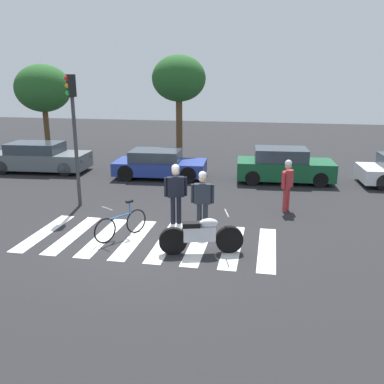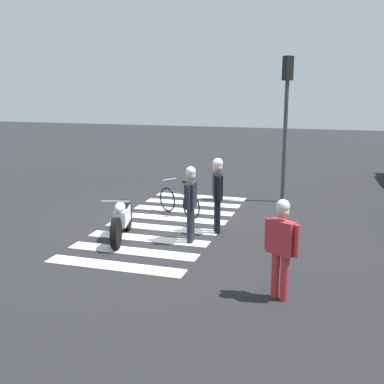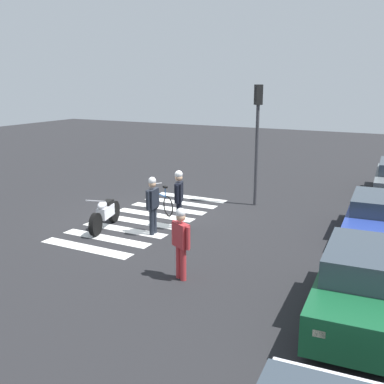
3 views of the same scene
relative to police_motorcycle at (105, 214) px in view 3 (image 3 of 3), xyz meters
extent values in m
plane|color=#232326|center=(-1.51, 0.59, -0.48)|extent=(60.00, 60.00, 0.00)
cylinder|color=black|center=(0.69, 0.18, -0.13)|extent=(0.71, 0.31, 0.70)
cylinder|color=black|center=(-0.68, -0.18, -0.13)|extent=(0.71, 0.31, 0.70)
cube|color=silver|center=(-0.04, -0.01, 0.05)|extent=(0.84, 0.47, 0.36)
ellipsoid|color=silver|center=(0.18, 0.05, 0.32)|extent=(0.53, 0.35, 0.24)
cube|color=black|center=(-0.24, -0.06, 0.29)|extent=(0.49, 0.34, 0.12)
cylinder|color=#A5A5AD|center=(0.62, 0.16, 0.57)|extent=(0.19, 0.61, 0.04)
torus|color=black|center=(-2.63, 0.18, -0.13)|extent=(0.41, 0.60, 0.70)
torus|color=black|center=(-2.05, 1.07, -0.13)|extent=(0.41, 0.60, 0.70)
cylinder|color=#1E4C8C|center=(-2.34, 0.63, 0.15)|extent=(0.48, 0.71, 0.04)
cylinder|color=#1E4C8C|center=(-2.16, 0.89, 0.32)|extent=(0.04, 0.04, 0.34)
cube|color=black|center=(-2.16, 0.89, 0.50)|extent=(0.19, 0.22, 0.06)
cylinder|color=#99999E|center=(-2.57, 0.27, 0.47)|extent=(0.40, 0.27, 0.03)
cylinder|color=black|center=(-1.02, 2.05, -0.05)|extent=(0.14, 0.14, 0.85)
cylinder|color=black|center=(-1.19, 1.99, -0.05)|extent=(0.14, 0.14, 0.85)
cube|color=black|center=(-1.11, 2.02, 0.68)|extent=(0.54, 0.36, 0.60)
sphere|color=tan|center=(-1.11, 2.02, 1.13)|extent=(0.23, 0.23, 0.23)
cylinder|color=black|center=(-0.82, 2.12, 0.68)|extent=(0.09, 0.09, 0.57)
cylinder|color=black|center=(-1.39, 1.92, 0.68)|extent=(0.09, 0.09, 0.57)
sphere|color=white|center=(-1.11, 2.02, 1.24)|extent=(0.24, 0.24, 0.24)
cylinder|color=#1E232D|center=(-0.32, 1.60, -0.07)|extent=(0.14, 0.14, 0.81)
cylinder|color=#1E232D|center=(-0.14, 1.62, -0.07)|extent=(0.14, 0.14, 0.81)
cube|color=#1E232D|center=(-0.23, 1.61, 0.63)|extent=(0.49, 0.24, 0.58)
sphere|color=tan|center=(-0.23, 1.61, 1.06)|extent=(0.22, 0.22, 0.22)
cylinder|color=#1E232D|center=(-0.52, 1.58, 0.63)|extent=(0.09, 0.09, 0.55)
cylinder|color=#1E232D|center=(0.05, 1.64, 0.63)|extent=(0.09, 0.09, 0.55)
sphere|color=white|center=(-0.23, 1.61, 1.16)|extent=(0.23, 0.23, 0.23)
cylinder|color=#B22D33|center=(2.23, 3.99, -0.08)|extent=(0.14, 0.14, 0.80)
cylinder|color=#B22D33|center=(2.15, 3.83, -0.08)|extent=(0.14, 0.14, 0.80)
cube|color=#B22D33|center=(2.19, 3.91, 0.60)|extent=(0.39, 0.50, 0.56)
sphere|color=tan|center=(2.19, 3.91, 1.03)|extent=(0.22, 0.22, 0.22)
cylinder|color=#B22D33|center=(2.32, 4.16, 0.60)|extent=(0.09, 0.09, 0.54)
cylinder|color=#B22D33|center=(2.06, 3.66, 0.60)|extent=(0.09, 0.09, 0.54)
sphere|color=white|center=(2.19, 3.91, 1.13)|extent=(0.23, 0.23, 0.23)
cube|color=silver|center=(-4.66, 0.59, -0.47)|extent=(0.45, 2.93, 0.01)
cube|color=silver|center=(-3.76, 0.59, -0.47)|extent=(0.45, 2.93, 0.01)
cube|color=silver|center=(-2.86, 0.59, -0.47)|extent=(0.45, 2.93, 0.01)
cube|color=silver|center=(-1.96, 0.59, -0.47)|extent=(0.45, 2.93, 0.01)
cube|color=silver|center=(-1.06, 0.59, -0.47)|extent=(0.45, 2.93, 0.01)
cube|color=silver|center=(-0.16, 0.59, -0.47)|extent=(0.45, 2.93, 0.01)
cube|color=silver|center=(0.74, 0.59, -0.47)|extent=(0.45, 2.93, 0.01)
cube|color=silver|center=(1.64, 0.59, -0.47)|extent=(0.45, 2.93, 0.01)
cylinder|color=black|center=(-7.31, 7.13, -0.16)|extent=(0.65, 0.26, 0.63)
cylinder|color=black|center=(-10.27, 6.94, -0.16)|extent=(0.65, 0.26, 0.63)
cube|color=#F2EDCC|center=(-6.67, 7.39, 0.15)|extent=(0.09, 0.20, 0.12)
cylinder|color=black|center=(-1.70, 6.96, -0.13)|extent=(0.70, 0.26, 0.69)
cylinder|color=black|center=(-4.36, 6.78, -0.13)|extent=(0.70, 0.26, 0.69)
cube|color=navy|center=(-3.08, 7.66, -0.01)|extent=(4.02, 2.04, 0.55)
cube|color=#333D47|center=(-3.28, 7.64, 0.50)|extent=(2.21, 1.71, 0.47)
cube|color=#F2EDCC|center=(-1.13, 7.21, 0.07)|extent=(0.09, 0.20, 0.12)
cylinder|color=black|center=(3.61, 7.26, -0.17)|extent=(0.62, 0.26, 0.61)
cylinder|color=black|center=(0.93, 7.09, -0.17)|extent=(0.62, 0.26, 0.61)
cube|color=#14512D|center=(2.22, 7.93, 0.06)|extent=(4.05, 1.98, 0.73)
cube|color=#333D47|center=(2.03, 7.91, 0.68)|extent=(2.22, 1.65, 0.52)
cube|color=#F2EDCC|center=(4.19, 7.50, 0.16)|extent=(0.09, 0.20, 0.12)
cylinder|color=#38383D|center=(-4.77, 3.20, 1.36)|extent=(0.12, 0.12, 3.67)
cube|color=black|center=(-4.77, 3.20, 3.54)|extent=(0.34, 0.34, 0.70)
sphere|color=red|center=(-4.87, 3.11, 3.77)|extent=(0.16, 0.16, 0.16)
sphere|color=orange|center=(-4.87, 3.11, 3.54)|extent=(0.16, 0.16, 0.16)
sphere|color=green|center=(-4.87, 3.11, 3.31)|extent=(0.16, 0.16, 0.16)
camera|label=1|loc=(1.62, -9.74, 3.90)|focal=39.47mm
camera|label=2|loc=(9.64, 4.63, 3.01)|focal=44.05mm
camera|label=3|loc=(10.86, 8.71, 4.05)|focal=42.81mm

